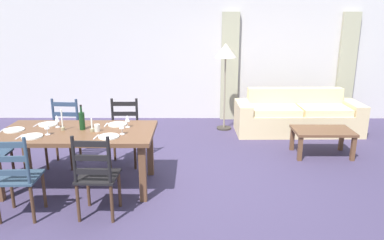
{
  "coord_description": "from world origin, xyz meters",
  "views": [
    {
      "loc": [
        0.16,
        -4.4,
        2.11
      ],
      "look_at": [
        0.14,
        0.41,
        0.75
      ],
      "focal_mm": 34.38,
      "sensor_mm": 36.0,
      "label": 1
    }
  ],
  "objects_px": {
    "dining_chair_far_left": "(64,133)",
    "coffee_cup_primary": "(97,128)",
    "wine_bottle": "(82,120)",
    "dining_chair_far_right": "(124,132)",
    "wine_glass_far_left": "(57,119)",
    "couch": "(297,117)",
    "wine_glass_near_left": "(47,126)",
    "wine_glass_far_right": "(127,119)",
    "coffee_table": "(323,134)",
    "standing_lamp": "(226,56)",
    "dining_chair_near_right": "(96,176)",
    "dining_chair_near_left": "(17,177)",
    "wine_glass_near_right": "(122,125)",
    "dining_table": "(78,137)"
  },
  "relations": [
    {
      "from": "wine_glass_far_right",
      "to": "coffee_cup_primary",
      "type": "bearing_deg",
      "value": -151.94
    },
    {
      "from": "dining_table",
      "to": "coffee_table",
      "type": "bearing_deg",
      "value": 18.09
    },
    {
      "from": "dining_chair_near_right",
      "to": "wine_glass_far_right",
      "type": "xyz_separation_m",
      "value": [
        0.19,
        0.89,
        0.38
      ]
    },
    {
      "from": "wine_bottle",
      "to": "standing_lamp",
      "type": "distance_m",
      "value": 3.21
    },
    {
      "from": "dining_table",
      "to": "wine_glass_near_right",
      "type": "distance_m",
      "value": 0.63
    },
    {
      "from": "wine_glass_far_left",
      "to": "coffee_table",
      "type": "xyz_separation_m",
      "value": [
        3.74,
        0.98,
        -0.51
      ]
    },
    {
      "from": "wine_glass_near_left",
      "to": "wine_glass_near_right",
      "type": "distance_m",
      "value": 0.89
    },
    {
      "from": "dining_chair_far_right",
      "to": "couch",
      "type": "bearing_deg",
      "value": 27.82
    },
    {
      "from": "dining_chair_far_right",
      "to": "coffee_table",
      "type": "height_order",
      "value": "dining_chair_far_right"
    },
    {
      "from": "standing_lamp",
      "to": "wine_glass_far_right",
      "type": "bearing_deg",
      "value": -121.08
    },
    {
      "from": "dining_chair_far_left",
      "to": "wine_glass_far_left",
      "type": "relative_size",
      "value": 5.96
    },
    {
      "from": "dining_chair_far_left",
      "to": "wine_glass_far_left",
      "type": "xyz_separation_m",
      "value": [
        0.16,
        -0.6,
        0.38
      ]
    },
    {
      "from": "dining_chair_near_right",
      "to": "couch",
      "type": "distance_m",
      "value": 4.28
    },
    {
      "from": "dining_chair_far_right",
      "to": "coffee_cup_primary",
      "type": "distance_m",
      "value": 0.89
    },
    {
      "from": "dining_chair_near_right",
      "to": "wine_glass_near_right",
      "type": "height_order",
      "value": "dining_chair_near_right"
    },
    {
      "from": "wine_bottle",
      "to": "coffee_cup_primary",
      "type": "distance_m",
      "value": 0.23
    },
    {
      "from": "dining_chair_far_left",
      "to": "couch",
      "type": "bearing_deg",
      "value": 22.55
    },
    {
      "from": "couch",
      "to": "wine_glass_far_right",
      "type": "bearing_deg",
      "value": -141.8
    },
    {
      "from": "wine_glass_far_left",
      "to": "standing_lamp",
      "type": "distance_m",
      "value": 3.37
    },
    {
      "from": "couch",
      "to": "standing_lamp",
      "type": "relative_size",
      "value": 1.4
    },
    {
      "from": "dining_chair_near_left",
      "to": "dining_chair_near_right",
      "type": "height_order",
      "value": "same"
    },
    {
      "from": "wine_glass_far_left",
      "to": "dining_chair_far_left",
      "type": "bearing_deg",
      "value": 104.84
    },
    {
      "from": "wine_glass_near_left",
      "to": "couch",
      "type": "bearing_deg",
      "value": 34.16
    },
    {
      "from": "dining_chair_near_left",
      "to": "wine_glass_near_left",
      "type": "bearing_deg",
      "value": 78.56
    },
    {
      "from": "wine_glass_near_left",
      "to": "wine_glass_far_left",
      "type": "height_order",
      "value": "same"
    },
    {
      "from": "wine_glass_near_left",
      "to": "standing_lamp",
      "type": "distance_m",
      "value": 3.6
    },
    {
      "from": "dining_table",
      "to": "dining_chair_far_left",
      "type": "relative_size",
      "value": 1.98
    },
    {
      "from": "coffee_table",
      "to": "standing_lamp",
      "type": "relative_size",
      "value": 0.55
    },
    {
      "from": "coffee_cup_primary",
      "to": "wine_glass_near_right",
      "type": "bearing_deg",
      "value": -18.58
    },
    {
      "from": "dining_table",
      "to": "dining_chair_far_right",
      "type": "relative_size",
      "value": 1.98
    },
    {
      "from": "wine_glass_near_left",
      "to": "dining_chair_near_left",
      "type": "bearing_deg",
      "value": -101.44
    },
    {
      "from": "dining_chair_far_left",
      "to": "coffee_cup_primary",
      "type": "relative_size",
      "value": 10.67
    },
    {
      "from": "standing_lamp",
      "to": "wine_bottle",
      "type": "bearing_deg",
      "value": -128.63
    },
    {
      "from": "coffee_table",
      "to": "wine_glass_far_left",
      "type": "bearing_deg",
      "value": -165.37
    },
    {
      "from": "wine_glass_far_left",
      "to": "coffee_cup_primary",
      "type": "bearing_deg",
      "value": -17.85
    },
    {
      "from": "wine_glass_near_left",
      "to": "wine_glass_near_right",
      "type": "bearing_deg",
      "value": 1.27
    },
    {
      "from": "wine_bottle",
      "to": "wine_glass_near_left",
      "type": "relative_size",
      "value": 1.96
    },
    {
      "from": "dining_chair_far_left",
      "to": "wine_glass_far_right",
      "type": "relative_size",
      "value": 5.96
    },
    {
      "from": "wine_glass_near_left",
      "to": "wine_glass_far_right",
      "type": "distance_m",
      "value": 0.96
    },
    {
      "from": "wine_glass_far_left",
      "to": "dining_chair_far_right",
      "type": "bearing_deg",
      "value": 41.42
    },
    {
      "from": "dining_chair_near_right",
      "to": "couch",
      "type": "height_order",
      "value": "dining_chair_near_right"
    },
    {
      "from": "wine_bottle",
      "to": "couch",
      "type": "xyz_separation_m",
      "value": [
        3.32,
        2.29,
        -0.58
      ]
    },
    {
      "from": "dining_chair_near_left",
      "to": "wine_glass_near_right",
      "type": "distance_m",
      "value": 1.25
    },
    {
      "from": "dining_chair_near_left",
      "to": "wine_glass_near_left",
      "type": "xyz_separation_m",
      "value": [
        0.12,
        0.61,
        0.38
      ]
    },
    {
      "from": "dining_chair_near_right",
      "to": "couch",
      "type": "relative_size",
      "value": 0.42
    },
    {
      "from": "wine_bottle",
      "to": "dining_chair_far_right",
      "type": "bearing_deg",
      "value": 62.96
    },
    {
      "from": "dining_chair_far_right",
      "to": "wine_glass_near_left",
      "type": "relative_size",
      "value": 5.96
    },
    {
      "from": "wine_glass_near_right",
      "to": "wine_glass_far_right",
      "type": "bearing_deg",
      "value": 87.07
    },
    {
      "from": "dining_chair_far_left",
      "to": "wine_glass_far_left",
      "type": "distance_m",
      "value": 0.73
    },
    {
      "from": "wine_glass_far_right",
      "to": "coffee_table",
      "type": "height_order",
      "value": "wine_glass_far_right"
    }
  ]
}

